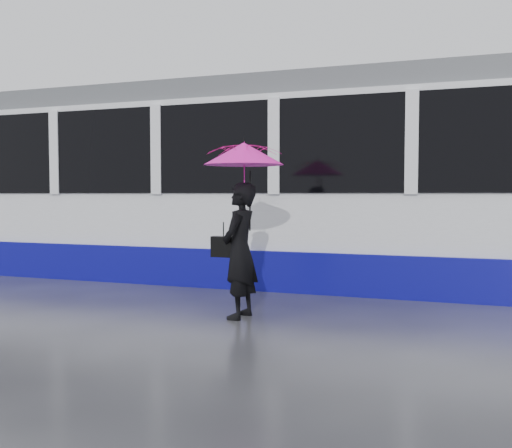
% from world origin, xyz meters
% --- Properties ---
extents(ground, '(90.00, 90.00, 0.00)m').
position_xyz_m(ground, '(0.00, 0.00, 0.00)').
color(ground, '#28272C').
rests_on(ground, ground).
extents(rails, '(34.00, 1.51, 0.02)m').
position_xyz_m(rails, '(0.00, 2.50, 0.01)').
color(rails, '#3F3D38').
rests_on(rails, ground).
extents(tram, '(26.00, 2.56, 3.35)m').
position_xyz_m(tram, '(-2.74, 2.50, 1.64)').
color(tram, white).
rests_on(tram, ground).
extents(woman, '(0.41, 0.60, 1.62)m').
position_xyz_m(woman, '(0.94, -0.61, 0.81)').
color(woman, black).
rests_on(woman, ground).
extents(umbrella, '(0.99, 0.99, 1.09)m').
position_xyz_m(umbrella, '(0.99, -0.61, 1.77)').
color(umbrella, '#FF1583').
rests_on(umbrella, ground).
extents(handbag, '(0.29, 0.14, 0.43)m').
position_xyz_m(handbag, '(0.72, -0.59, 0.85)').
color(handbag, black).
rests_on(handbag, ground).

